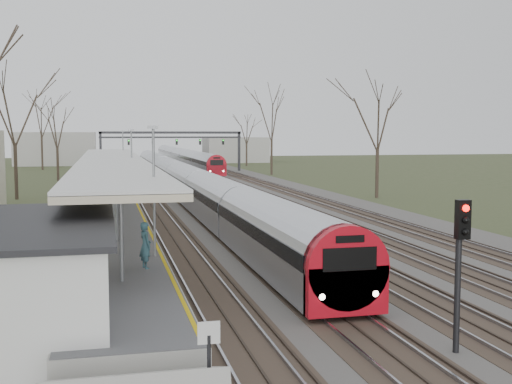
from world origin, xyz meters
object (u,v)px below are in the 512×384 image
(passenger, at_px, (145,245))
(signal_post, at_px, (460,253))
(train_near, at_px, (179,177))
(train_far, at_px, (182,157))

(passenger, height_order, signal_post, signal_post)
(train_near, xyz_separation_m, signal_post, (1.75, -48.03, 1.25))
(train_far, distance_m, passenger, 96.67)
(train_near, xyz_separation_m, train_far, (7.00, 55.88, 0.00))
(train_far, xyz_separation_m, signal_post, (-5.25, -103.91, 1.25))
(train_near, height_order, signal_post, signal_post)
(train_near, bearing_deg, signal_post, -87.91)
(train_near, height_order, train_far, same)
(train_far, bearing_deg, passenger, -97.54)
(train_far, distance_m, signal_post, 104.05)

